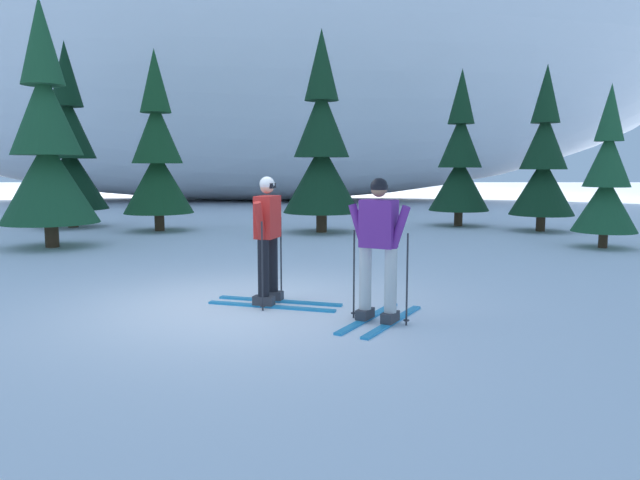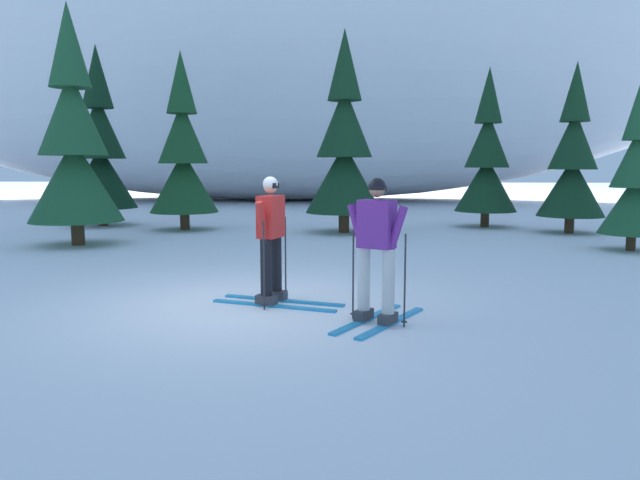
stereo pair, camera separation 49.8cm
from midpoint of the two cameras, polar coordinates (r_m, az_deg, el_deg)
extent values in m
plane|color=white|center=(8.14, -9.31, -6.32)|extent=(120.00, 120.00, 0.00)
cube|color=#2893CC|center=(8.30, -5.61, -5.90)|extent=(1.75, 0.61, 0.03)
cube|color=#2893CC|center=(8.00, -6.52, -6.41)|extent=(1.75, 0.61, 0.03)
cube|color=#38383D|center=(8.32, -6.25, -5.34)|extent=(0.31, 0.21, 0.12)
cube|color=#38383D|center=(8.02, -7.18, -5.83)|extent=(0.31, 0.21, 0.12)
cylinder|color=black|center=(8.24, -6.30, -2.32)|extent=(0.15, 0.15, 0.77)
cylinder|color=black|center=(7.93, -7.23, -2.70)|extent=(0.15, 0.15, 0.77)
cube|color=red|center=(8.00, -6.83, 2.22)|extent=(0.35, 0.47, 0.57)
cylinder|color=red|center=(8.24, -6.10, 1.96)|extent=(0.17, 0.29, 0.58)
cylinder|color=red|center=(7.77, -7.58, 1.62)|extent=(0.17, 0.29, 0.58)
sphere|color=beige|center=(7.97, -6.87, 5.15)|extent=(0.19, 0.19, 0.19)
sphere|color=white|center=(7.97, -6.87, 5.37)|extent=(0.21, 0.21, 0.21)
cube|color=black|center=(7.94, -6.34, 5.22)|extent=(0.08, 0.15, 0.07)
cylinder|color=#2D2D33|center=(8.37, -5.43, -1.79)|extent=(0.02, 0.02, 1.18)
cylinder|color=#2D2D33|center=(8.47, -5.39, -5.32)|extent=(0.07, 0.07, 0.01)
cylinder|color=#2D2D33|center=(7.73, -7.38, -2.56)|extent=(0.02, 0.02, 1.18)
cylinder|color=#2D2D33|center=(7.84, -7.32, -6.36)|extent=(0.07, 0.07, 0.01)
cube|color=#2893CC|center=(7.38, 2.80, -7.53)|extent=(0.90, 1.50, 0.03)
cube|color=#2893CC|center=(7.24, 5.16, -7.84)|extent=(0.90, 1.50, 0.03)
cube|color=#38383D|center=(7.27, 2.45, -7.14)|extent=(0.26, 0.31, 0.12)
cube|color=#38383D|center=(7.14, 4.84, -7.44)|extent=(0.26, 0.31, 0.12)
cylinder|color=silver|center=(7.18, 2.47, -3.69)|extent=(0.15, 0.15, 0.77)
cylinder|color=silver|center=(7.04, 4.88, -3.93)|extent=(0.15, 0.15, 0.77)
cube|color=#6B2889|center=(7.01, 3.71, 1.58)|extent=(0.48, 0.41, 0.57)
cylinder|color=#6B2889|center=(7.13, 1.83, 1.20)|extent=(0.29, 0.22, 0.58)
cylinder|color=#6B2889|center=(6.91, 5.64, 0.98)|extent=(0.29, 0.22, 0.58)
sphere|color=#A37556|center=(6.98, 3.73, 4.93)|extent=(0.19, 0.19, 0.19)
sphere|color=black|center=(6.98, 3.74, 5.17)|extent=(0.21, 0.21, 0.21)
cube|color=black|center=(7.05, 4.02, 5.03)|extent=(0.15, 0.10, 0.07)
cylinder|color=#2D2D33|center=(7.31, 1.40, -3.35)|extent=(0.02, 0.02, 1.11)
cylinder|color=#2D2D33|center=(7.42, 1.39, -7.09)|extent=(0.07, 0.07, 0.01)
cylinder|color=#2D2D33|center=(7.02, 6.45, -3.84)|extent=(0.02, 0.02, 1.11)
cylinder|color=#2D2D33|center=(7.13, 6.39, -7.73)|extent=(0.07, 0.07, 0.01)
cylinder|color=#47301E|center=(19.82, -23.38, 2.22)|extent=(0.30, 0.30, 0.76)
cone|color=black|center=(19.76, -23.54, 5.55)|extent=(2.16, 2.16, 1.93)
cone|color=black|center=(19.79, -23.77, 10.03)|extent=(1.55, 1.55, 1.93)
cone|color=black|center=(19.95, -24.00, 14.47)|extent=(0.95, 0.95, 1.93)
cylinder|color=#47301E|center=(15.17, -25.30, 0.80)|extent=(0.31, 0.31, 0.76)
cone|color=#1E512D|center=(15.10, -25.53, 5.18)|extent=(2.18, 2.18, 1.95)
cone|color=#1E512D|center=(15.15, -25.86, 11.09)|extent=(1.57, 1.57, 1.95)
cone|color=#1E512D|center=(15.35, -26.19, 16.91)|extent=(0.96, 0.96, 1.95)
cylinder|color=#47301E|center=(17.89, -15.97, 1.98)|extent=(0.28, 0.28, 0.70)
cone|color=#194723|center=(17.83, -16.08, 5.39)|extent=(2.00, 2.00, 1.79)
cone|color=#194723|center=(17.85, -16.25, 10.00)|extent=(1.44, 1.44, 1.79)
cone|color=#194723|center=(17.99, -16.41, 14.56)|extent=(0.88, 0.88, 1.79)
cylinder|color=#47301E|center=(16.82, -0.65, 2.04)|extent=(0.30, 0.30, 0.76)
cone|color=#14381E|center=(16.76, -0.65, 6.00)|extent=(2.18, 2.18, 1.95)
cone|color=#14381E|center=(16.80, -0.66, 11.33)|extent=(1.57, 1.57, 1.95)
cone|color=#14381E|center=(16.98, -0.67, 16.58)|extent=(0.96, 0.96, 1.95)
cylinder|color=#47301E|center=(19.07, 12.53, 2.32)|extent=(0.26, 0.26, 0.66)
cone|color=#14381E|center=(19.02, 12.62, 5.33)|extent=(1.87, 1.87, 1.68)
cone|color=#14381E|center=(19.03, 12.73, 9.37)|extent=(1.35, 1.35, 1.68)
cone|color=#14381E|center=(19.13, 12.84, 13.39)|extent=(0.82, 0.82, 1.68)
cylinder|color=#47301E|center=(18.16, 19.85, 1.80)|extent=(0.26, 0.26, 0.64)
cone|color=#14381E|center=(18.10, 19.98, 4.88)|extent=(1.83, 1.83, 1.64)
cone|color=#14381E|center=(18.11, 20.16, 9.02)|extent=(1.32, 1.32, 1.64)
cone|color=#14381E|center=(18.21, 20.34, 13.14)|extent=(0.80, 0.80, 1.64)
cylinder|color=#47301E|center=(15.01, 24.86, 0.26)|extent=(0.20, 0.20, 0.50)
cone|color=#1E512D|center=(14.95, 25.02, 3.19)|extent=(1.44, 1.44, 1.29)
cone|color=#1E512D|center=(14.92, 25.23, 7.14)|extent=(1.04, 1.04, 1.29)
cone|color=#1E512D|center=(14.97, 25.45, 11.09)|extent=(0.63, 0.63, 1.29)
ellipsoid|color=white|center=(33.56, -7.56, 17.34)|extent=(48.42, 18.85, 15.67)
camera|label=1|loc=(0.25, -91.90, -0.24)|focal=33.16mm
camera|label=2|loc=(0.25, 88.10, 0.24)|focal=33.16mm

